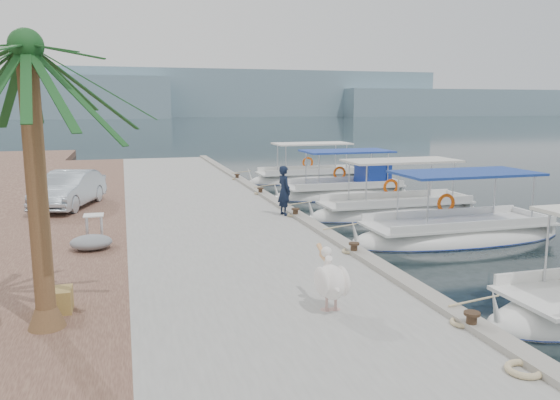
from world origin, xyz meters
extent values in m
plane|color=black|center=(0.00, 0.00, 0.00)|extent=(400.00, 400.00, 0.00)
cube|color=gray|center=(-3.00, 5.00, 0.25)|extent=(6.00, 40.00, 0.50)
cube|color=gray|center=(-0.22, 5.00, 0.56)|extent=(0.44, 40.00, 0.12)
cube|color=brown|center=(-8.00, 5.00, 0.25)|extent=(4.00, 40.00, 0.50)
cube|color=#7592A2|center=(40.00, 210.00, 9.00)|extent=(160.00, 40.00, 18.00)
cube|color=#7592A2|center=(140.00, 200.00, 5.50)|extent=(120.00, 40.00, 11.00)
ellipsoid|color=white|center=(4.35, -1.09, 0.05)|extent=(7.51, 2.46, 1.30)
ellipsoid|color=navy|center=(4.35, -1.09, 0.03)|extent=(7.54, 2.51, 0.22)
cube|color=white|center=(4.35, -1.09, 0.55)|extent=(6.16, 2.12, 0.08)
cube|color=navy|center=(4.54, -1.09, 2.19)|extent=(4.50, 2.26, 0.08)
cylinder|color=silver|center=(2.66, -2.01, 1.35)|extent=(0.05, 0.05, 1.60)
torus|color=#FF5F0D|center=(4.65, 0.08, 1.00)|extent=(0.68, 0.12, 0.68)
ellipsoid|color=white|center=(4.30, 3.03, 0.05)|extent=(7.40, 2.15, 1.30)
ellipsoid|color=navy|center=(4.30, 3.03, 0.03)|extent=(7.44, 2.19, 0.22)
cube|color=white|center=(4.30, 3.03, 0.55)|extent=(6.07, 1.85, 0.08)
cube|color=beige|center=(4.49, 3.03, 2.19)|extent=(4.44, 1.98, 0.08)
cylinder|color=silver|center=(2.64, 2.22, 1.35)|extent=(0.05, 0.05, 1.60)
torus|color=#FF5F0D|center=(4.60, 4.05, 1.00)|extent=(0.68, 0.12, 0.68)
ellipsoid|color=white|center=(4.05, 7.86, 0.05)|extent=(6.89, 2.42, 1.30)
ellipsoid|color=navy|center=(4.05, 7.86, 0.03)|extent=(6.93, 2.47, 0.22)
cube|color=white|center=(4.05, 7.86, 0.55)|extent=(5.65, 2.08, 0.08)
cube|color=#1F3B9B|center=(4.22, 7.86, 2.19)|extent=(4.14, 2.23, 0.08)
cylinder|color=silver|center=(2.50, 6.95, 1.35)|extent=(0.05, 0.05, 1.60)
torus|color=#FF5F0D|center=(4.35, 9.01, 1.00)|extent=(0.68, 0.12, 0.68)
cube|color=navy|center=(5.60, 7.86, 1.10)|extent=(1.20, 1.70, 1.00)
ellipsoid|color=white|center=(4.19, 13.26, 0.05)|extent=(7.18, 2.20, 1.30)
ellipsoid|color=navy|center=(4.19, 13.26, 0.03)|extent=(7.21, 2.25, 0.22)
cube|color=white|center=(4.19, 13.26, 0.55)|extent=(5.89, 1.89, 0.08)
cube|color=white|center=(4.37, 13.26, 2.19)|extent=(4.31, 2.03, 0.08)
cylinder|color=silver|center=(2.57, 12.43, 1.35)|extent=(0.05, 0.05, 1.60)
torus|color=#FF5F0D|center=(4.49, 14.31, 1.00)|extent=(0.68, 0.12, 0.68)
cylinder|color=black|center=(-0.35, -8.50, 0.65)|extent=(0.18, 0.18, 0.30)
cylinder|color=black|center=(-0.35, -8.50, 0.80)|extent=(0.28, 0.28, 0.05)
cylinder|color=black|center=(-0.35, -3.50, 0.65)|extent=(0.18, 0.18, 0.30)
cylinder|color=black|center=(-0.35, -3.50, 0.80)|extent=(0.28, 0.28, 0.05)
cylinder|color=black|center=(-0.35, 1.50, 0.65)|extent=(0.18, 0.18, 0.30)
cylinder|color=black|center=(-0.35, 1.50, 0.80)|extent=(0.28, 0.28, 0.05)
cylinder|color=black|center=(-0.35, 6.50, 0.65)|extent=(0.18, 0.18, 0.30)
cylinder|color=black|center=(-0.35, 6.50, 0.80)|extent=(0.28, 0.28, 0.05)
cylinder|color=black|center=(-0.35, 11.50, 0.65)|extent=(0.18, 0.18, 0.30)
cylinder|color=black|center=(-0.35, 11.50, 0.80)|extent=(0.28, 0.28, 0.05)
cylinder|color=tan|center=(-2.43, -6.96, 0.67)|extent=(0.05, 0.05, 0.35)
cylinder|color=tan|center=(-2.25, -6.98, 0.67)|extent=(0.05, 0.05, 0.35)
ellipsoid|color=white|center=(-2.34, -6.97, 1.06)|extent=(0.59, 0.87, 0.65)
cylinder|color=white|center=(-2.31, -6.68, 1.33)|extent=(0.17, 0.31, 0.34)
sphere|color=white|center=(-2.30, -6.58, 1.53)|extent=(0.21, 0.21, 0.21)
cone|color=#EAA566|center=(-2.26, -6.26, 1.43)|extent=(0.17, 0.64, 0.25)
imported|color=black|center=(-0.60, 2.04, 1.38)|extent=(0.55, 0.72, 1.75)
cylinder|color=brown|center=(-7.40, -6.34, 2.86)|extent=(0.34, 0.34, 4.72)
cone|color=brown|center=(-7.40, -6.34, 0.68)|extent=(0.64, 0.64, 0.36)
imported|color=#AEBCC7|center=(-8.03, 5.72, 1.19)|extent=(2.63, 4.43, 1.38)
cube|color=olive|center=(-7.31, -5.61, 0.72)|extent=(0.55, 0.55, 0.44)
ellipsoid|color=slate|center=(-6.92, -1.05, 0.70)|extent=(1.10, 0.90, 0.40)
cylinder|color=silver|center=(-7.09, -0.08, 0.85)|extent=(0.06, 0.06, 0.70)
cylinder|color=silver|center=(-6.69, -0.08, 0.85)|extent=(0.06, 0.06, 0.70)
cylinder|color=silver|center=(-7.09, 0.32, 0.85)|extent=(0.06, 0.06, 0.70)
cylinder|color=silver|center=(-6.69, 0.32, 0.85)|extent=(0.06, 0.06, 0.70)
cube|color=white|center=(-6.89, 0.12, 1.21)|extent=(0.55, 0.55, 0.03)
torus|color=#C6B284|center=(-0.54, -10.03, 0.55)|extent=(0.54, 0.54, 0.10)
camera|label=1|loc=(-5.98, -16.13, 4.32)|focal=35.00mm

